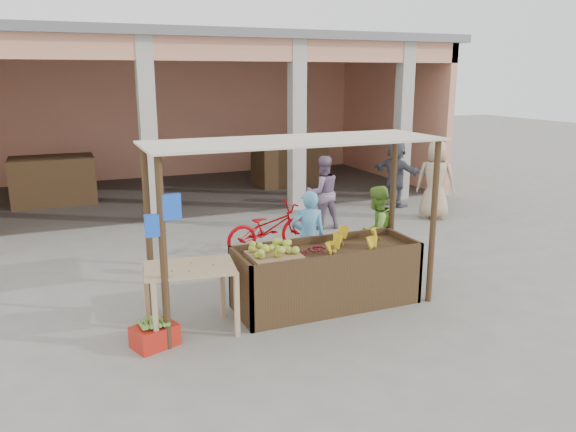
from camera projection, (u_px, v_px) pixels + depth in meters
name	position (u px, v px, depth m)	size (l,w,h in m)	color
ground	(294.00, 310.00, 7.90)	(60.00, 60.00, 0.00)	slate
market_building	(166.00, 94.00, 15.24)	(14.40, 6.40, 4.20)	#E89979
fruit_stall	(326.00, 278.00, 7.98)	(2.60, 0.95, 0.80)	#452F1B
stall_awning	(292.00, 171.00, 7.46)	(4.09, 1.35, 2.39)	#452F1B
banana_heap	(355.00, 240.00, 8.08)	(1.09, 0.60, 0.20)	yellow
melon_tray	(274.00, 252.00, 7.59)	(0.68, 0.59, 0.19)	#9B7350
berry_heap	(318.00, 249.00, 7.77)	(0.45, 0.37, 0.14)	maroon
side_table	(190.00, 277.00, 7.02)	(1.20, 0.89, 0.90)	tan
papaya_pile	(189.00, 259.00, 6.96)	(0.67, 0.38, 0.19)	#508D2E
red_crate	(155.00, 336.00, 6.82)	(0.51, 0.37, 0.27)	#B51F13
plantain_bundle	(154.00, 323.00, 6.78)	(0.41, 0.29, 0.08)	#588E33
produce_sacks	(316.00, 196.00, 13.91)	(0.74, 0.69, 0.56)	maroon
vendor_blue	(308.00, 234.00, 8.78)	(0.59, 0.44, 1.59)	#5EB6EF
vendor_green	(376.00, 229.00, 9.13)	(0.75, 0.44, 1.57)	#7FB93F
motorcycle	(269.00, 227.00, 10.41)	(1.79, 0.62, 0.93)	#A90309
shopper_c	(436.00, 176.00, 12.69)	(0.96, 0.62, 1.98)	tan
shopper_d	(396.00, 171.00, 13.93)	(1.63, 0.67, 1.76)	#565663
shopper_f	(323.00, 189.00, 11.89)	(0.83, 0.48, 1.71)	gray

